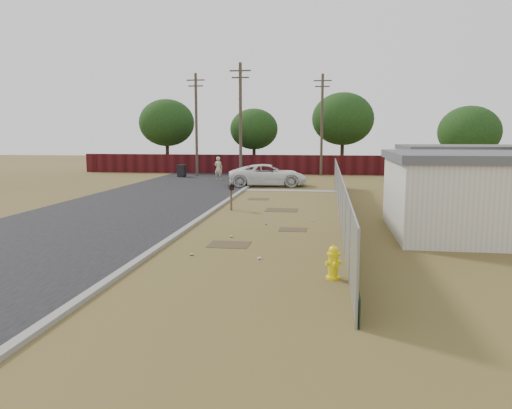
# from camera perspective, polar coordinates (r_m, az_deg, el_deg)

# --- Properties ---
(ground) EXTENTS (120.00, 120.00, 0.00)m
(ground) POSITION_cam_1_polar(r_m,az_deg,el_deg) (21.95, 1.47, -1.82)
(ground) COLOR brown
(ground) RESTS_ON ground
(street) EXTENTS (15.10, 60.00, 0.12)m
(street) POSITION_cam_1_polar(r_m,az_deg,el_deg) (31.16, -9.25, 1.07)
(street) COLOR black
(street) RESTS_ON ground
(chainlink_fence) EXTENTS (0.10, 27.06, 2.02)m
(chainlink_fence) POSITION_cam_1_polar(r_m,az_deg,el_deg) (22.71, 9.62, 0.44)
(chainlink_fence) COLOR gray
(chainlink_fence) RESTS_ON ground
(privacy_fence) EXTENTS (30.00, 0.12, 1.80)m
(privacy_fence) POSITION_cam_1_polar(r_m,az_deg,el_deg) (47.33, -2.30, 4.63)
(privacy_fence) COLOR #410E12
(privacy_fence) RESTS_ON ground
(utility_poles) EXTENTS (12.60, 8.24, 9.00)m
(utility_poles) POSITION_cam_1_polar(r_m,az_deg,el_deg) (42.59, -0.25, 9.35)
(utility_poles) COLOR #4A4031
(utility_poles) RESTS_ON ground
(houses) EXTENTS (9.30, 17.24, 3.10)m
(houses) POSITION_cam_1_polar(r_m,az_deg,el_deg) (25.75, 24.34, 2.44)
(houses) COLOR beige
(houses) RESTS_ON ground
(horizon_trees) EXTENTS (33.32, 31.94, 7.78)m
(horizon_trees) POSITION_cam_1_polar(r_m,az_deg,el_deg) (45.07, 6.04, 9.16)
(horizon_trees) COLOR #2E2214
(horizon_trees) RESTS_ON ground
(fire_hydrant) EXTENTS (0.49, 0.49, 0.93)m
(fire_hydrant) POSITION_cam_1_polar(r_m,az_deg,el_deg) (13.31, 8.83, -6.60)
(fire_hydrant) COLOR yellow
(fire_hydrant) RESTS_ON ground
(mailbox) EXTENTS (0.37, 0.57, 1.33)m
(mailbox) POSITION_cam_1_polar(r_m,az_deg,el_deg) (24.74, -2.86, 1.76)
(mailbox) COLOR brown
(mailbox) RESTS_ON ground
(pickup_truck) EXTENTS (5.96, 3.28, 1.58)m
(pickup_truck) POSITION_cam_1_polar(r_m,az_deg,el_deg) (36.17, 1.42, 3.37)
(pickup_truck) COLOR white
(pickup_truck) RESTS_ON ground
(pedestrian) EXTENTS (0.79, 0.62, 1.93)m
(pedestrian) POSITION_cam_1_polar(r_m,az_deg,el_deg) (40.75, -4.32, 4.14)
(pedestrian) COLOR #C1B78E
(pedestrian) RESTS_ON ground
(trash_bin) EXTENTS (0.74, 0.81, 1.08)m
(trash_bin) POSITION_cam_1_polar(r_m,az_deg,el_deg) (44.10, -8.49, 3.84)
(trash_bin) COLOR black
(trash_bin) RESTS_ON ground
(scattered_litter) EXTENTS (3.65, 11.59, 0.07)m
(scattered_litter) POSITION_cam_1_polar(r_m,az_deg,el_deg) (19.70, 0.60, -2.85)
(scattered_litter) COLOR silver
(scattered_litter) RESTS_ON ground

